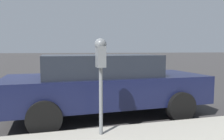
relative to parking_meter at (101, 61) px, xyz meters
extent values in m
plane|color=#3D3A3A|center=(2.52, 0.90, -1.35)|extent=(220.00, 220.00, 0.00)
cylinder|color=gray|center=(0.00, 0.00, -0.65)|extent=(0.06, 0.06, 1.12)
cube|color=gray|center=(0.00, 0.00, 0.08)|extent=(0.20, 0.14, 0.34)
sphere|color=gray|center=(0.00, 0.00, 0.28)|extent=(0.19, 0.19, 0.19)
cube|color=gold|center=(0.11, 0.00, 0.03)|extent=(0.01, 0.11, 0.12)
cube|color=black|center=(0.11, 0.00, 0.15)|extent=(0.01, 0.10, 0.08)
cube|color=#14193D|center=(1.47, -0.45, -0.72)|extent=(1.89, 4.58, 0.62)
cube|color=#232833|center=(1.46, -0.27, -0.17)|extent=(1.63, 2.58, 0.48)
cylinder|color=black|center=(2.39, -1.84, -1.03)|extent=(0.24, 0.65, 0.64)
cylinder|color=black|center=(0.62, -1.88, -1.03)|extent=(0.24, 0.65, 0.64)
cylinder|color=black|center=(2.31, 0.97, -1.03)|extent=(0.24, 0.65, 0.64)
cylinder|color=black|center=(0.54, 0.93, -1.03)|extent=(0.24, 0.65, 0.64)
camera|label=1|loc=(-3.45, 0.73, 0.18)|focal=35.00mm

